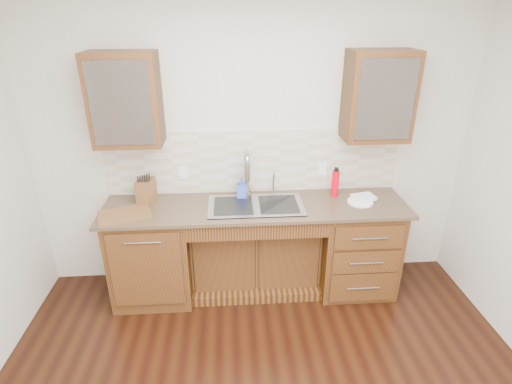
{
  "coord_description": "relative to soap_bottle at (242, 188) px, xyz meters",
  "views": [
    {
      "loc": [
        -0.22,
        -1.74,
        2.48
      ],
      "look_at": [
        0.0,
        1.4,
        1.05
      ],
      "focal_mm": 28.0,
      "sensor_mm": 36.0,
      "label": 1
    }
  ],
  "objects": [
    {
      "name": "backsplash",
      "position": [
        0.12,
        0.15,
        0.2
      ],
      "size": [
        2.7,
        0.02,
        0.59
      ],
      "primitive_type": "cube",
      "color": "beige",
      "rests_on": "wall_back"
    },
    {
      "name": "water_bottle",
      "position": [
        0.86,
        -0.02,
        0.03
      ],
      "size": [
        0.09,
        0.09,
        0.25
      ],
      "primitive_type": "cylinder",
      "rotation": [
        0.0,
        0.0,
        0.41
      ],
      "color": "#EC0011",
      "rests_on": "countertop"
    },
    {
      "name": "plate",
      "position": [
        1.06,
        -0.18,
        -0.09
      ],
      "size": [
        0.26,
        0.26,
        0.01
      ],
      "primitive_type": "cylinder",
      "rotation": [
        0.0,
        0.0,
        -0.15
      ],
      "color": "white",
      "rests_on": "countertop"
    },
    {
      "name": "base_cabinet_right",
      "position": [
        1.07,
        -0.15,
        -0.57
      ],
      "size": [
        0.7,
        0.62,
        0.88
      ],
      "primitive_type": "cube",
      "color": "#593014",
      "rests_on": "ground"
    },
    {
      "name": "faucet",
      "position": [
        0.05,
        0.05,
        0.1
      ],
      "size": [
        0.04,
        0.04,
        0.4
      ],
      "primitive_type": "cylinder",
      "color": "#999993",
      "rests_on": "countertop"
    },
    {
      "name": "outlet_right",
      "position": [
        0.77,
        0.13,
        0.11
      ],
      "size": [
        0.08,
        0.01,
        0.12
      ],
      "primitive_type": "cube",
      "color": "white",
      "rests_on": "backsplash"
    },
    {
      "name": "cup_left_a",
      "position": [
        -1.03,
        -0.01,
        0.76
      ],
      "size": [
        0.15,
        0.15,
        0.09
      ],
      "primitive_type": "imported",
      "rotation": [
        0.0,
        0.0,
        -0.43
      ],
      "color": "white",
      "rests_on": "upper_cabinet_left"
    },
    {
      "name": "dish_towel",
      "position": [
        1.1,
        -0.14,
        -0.06
      ],
      "size": [
        0.22,
        0.18,
        0.03
      ],
      "primitive_type": "cube",
      "rotation": [
        0.0,
        0.0,
        0.23
      ],
      "color": "white",
      "rests_on": "plate"
    },
    {
      "name": "filter_tap",
      "position": [
        0.3,
        0.06,
        0.02
      ],
      "size": [
        0.02,
        0.02,
        0.24
      ],
      "primitive_type": "cylinder",
      "color": "#999993",
      "rests_on": "countertop"
    },
    {
      "name": "upper_cabinet_right",
      "position": [
        1.17,
        -0.01,
        0.82
      ],
      "size": [
        0.55,
        0.34,
        0.75
      ],
      "primitive_type": "cube",
      "color": "#593014",
      "rests_on": "wall_back"
    },
    {
      "name": "base_cabinet_center",
      "position": [
        0.12,
        -0.06,
        -0.66
      ],
      "size": [
        1.2,
        0.44,
        0.7
      ],
      "primitive_type": "cube",
      "color": "#593014",
      "rests_on": "ground"
    },
    {
      "name": "cup_left_b",
      "position": [
        -0.87,
        -0.01,
        0.77
      ],
      "size": [
        0.11,
        0.11,
        0.09
      ],
      "primitive_type": "imported",
      "rotation": [
        0.0,
        0.0,
        -0.17
      ],
      "color": "white",
      "rests_on": "upper_cabinet_left"
    },
    {
      "name": "wall_back",
      "position": [
        0.12,
        0.21,
        0.34
      ],
      "size": [
        4.0,
        0.1,
        2.7
      ],
      "primitive_type": "cube",
      "color": "beige",
      "rests_on": "ground"
    },
    {
      "name": "sink",
      "position": [
        0.12,
        -0.18,
        -0.18
      ],
      "size": [
        0.84,
        0.46,
        0.19
      ],
      "primitive_type": "cube",
      "color": "#9E9EA5",
      "rests_on": "countertop"
    },
    {
      "name": "cup_right_b",
      "position": [
        1.22,
        -0.01,
        0.76
      ],
      "size": [
        0.1,
        0.1,
        0.08
      ],
      "primitive_type": "imported",
      "rotation": [
        0.0,
        0.0,
        -0.12
      ],
      "color": "white",
      "rests_on": "upper_cabinet_right"
    },
    {
      "name": "outlet_left",
      "position": [
        -0.53,
        0.13,
        0.11
      ],
      "size": [
        0.08,
        0.01,
        0.12
      ],
      "primitive_type": "cube",
      "color": "white",
      "rests_on": "backsplash"
    },
    {
      "name": "base_cabinet_left",
      "position": [
        -0.83,
        -0.15,
        -0.57
      ],
      "size": [
        0.7,
        0.62,
        0.88
      ],
      "primitive_type": "cube",
      "color": "#593014",
      "rests_on": "ground"
    },
    {
      "name": "soap_bottle",
      "position": [
        0.0,
        0.0,
        0.0
      ],
      "size": [
        0.09,
        0.1,
        0.19
      ],
      "primitive_type": "imported",
      "rotation": [
        0.0,
        0.0,
        -0.1
      ],
      "color": "blue",
      "rests_on": "countertop"
    },
    {
      "name": "cutting_board",
      "position": [
        -1.0,
        -0.29,
        -0.09
      ],
      "size": [
        0.5,
        0.42,
        0.02
      ],
      "primitive_type": "cube",
      "rotation": [
        0.0,
        0.0,
        0.32
      ],
      "color": "#916543",
      "rests_on": "countertop"
    },
    {
      "name": "cup_right_a",
      "position": [
        1.11,
        -0.01,
        0.77
      ],
      "size": [
        0.15,
        0.15,
        0.1
      ],
      "primitive_type": "imported",
      "rotation": [
        0.0,
        0.0,
        -0.23
      ],
      "color": "silver",
      "rests_on": "upper_cabinet_right"
    },
    {
      "name": "upper_cabinet_left",
      "position": [
        -0.93,
        -0.01,
        0.82
      ],
      "size": [
        0.55,
        0.34,
        0.75
      ],
      "primitive_type": "cube",
      "color": "#593014",
      "rests_on": "wall_back"
    },
    {
      "name": "countertop",
      "position": [
        0.12,
        -0.17,
        -0.11
      ],
      "size": [
        2.7,
        0.65,
        0.03
      ],
      "primitive_type": "cube",
      "color": "#84705B",
      "rests_on": "base_cabinet_left"
    },
    {
      "name": "knife_block",
      "position": [
        -0.86,
        -0.03,
        0.01
      ],
      "size": [
        0.16,
        0.21,
        0.21
      ],
      "primitive_type": "cube",
      "rotation": [
        0.0,
        0.0,
        -0.25
      ],
      "color": "#9A5528",
      "rests_on": "countertop"
    }
  ]
}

